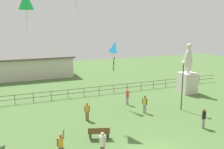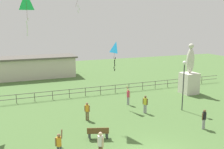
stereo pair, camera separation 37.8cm
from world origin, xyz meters
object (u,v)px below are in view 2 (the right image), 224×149
object	(u,v)px
person_5	(87,110)
kite_3	(26,3)
statue_monument	(189,78)
person_3	(128,96)
person_0	(59,144)
person_4	(204,118)
kite_0	(116,48)
person_1	(145,103)
person_2	(101,144)
park_bench	(98,132)
lamppost	(184,75)

from	to	relation	value
person_5	kite_3	distance (m)	9.34
statue_monument	person_3	size ratio (longest dim) A/B	3.03
statue_monument	person_0	world-z (taller)	statue_monument
statue_monument	person_4	bearing A→B (deg)	-121.81
person_3	kite_0	xyz separation A→B (m)	(-1.08, 0.51, 4.58)
statue_monument	person_5	distance (m)	13.47
person_0	person_3	size ratio (longest dim) A/B	0.98
statue_monument	person_1	size ratio (longest dim) A/B	3.52
person_0	person_2	xyz separation A→B (m)	(2.23, -0.97, 0.06)
statue_monument	kite_3	bearing A→B (deg)	-169.40
person_3	park_bench	bearing A→B (deg)	-130.52
person_4	kite_0	size ratio (longest dim) A/B	0.55
person_2	person_3	xyz separation A→B (m)	(5.72, 8.46, -0.04)
person_3	statue_monument	bearing A→B (deg)	8.75
lamppost	person_1	bearing A→B (deg)	170.90
person_3	person_5	size ratio (longest dim) A/B	1.22
park_bench	person_4	xyz separation A→B (m)	(7.92, -1.33, 0.41)
kite_3	person_4	bearing A→B (deg)	-24.05
lamppost	kite_3	xyz separation A→B (m)	(-12.90, 1.24, 5.92)
person_4	person_0	bearing A→B (deg)	-178.65
person_1	person_2	distance (m)	8.47
kite_3	person_0	bearing A→B (deg)	-79.78
statue_monument	person_3	world-z (taller)	statue_monument
park_bench	person_1	distance (m)	6.38
person_0	person_5	world-z (taller)	person_0
person_3	lamppost	bearing A→B (deg)	-38.95
person_5	kite_0	bearing A→B (deg)	37.71
statue_monument	park_bench	xyz separation A→B (m)	(-13.18, -7.15, -1.34)
statue_monument	person_2	world-z (taller)	statue_monument
lamppost	kite_0	size ratio (longest dim) A/B	1.65
person_2	kite_0	xyz separation A→B (m)	(4.65, 8.96, 4.54)
statue_monument	person_4	xyz separation A→B (m)	(-5.26, -8.48, -0.93)
person_2	person_3	size ratio (longest dim) A/B	0.91
kite_3	statue_monument	bearing A→B (deg)	10.60
person_3	person_4	distance (m)	7.78
statue_monument	kite_0	xyz separation A→B (m)	(-9.22, -0.75, 3.71)
kite_3	person_2	bearing A→B (deg)	-63.61
park_bench	person_4	distance (m)	8.04
person_1	park_bench	bearing A→B (deg)	-149.08
park_bench	kite_0	world-z (taller)	kite_0
lamppost	person_5	size ratio (longest dim) A/B	3.01
person_2	person_3	distance (m)	10.21
statue_monument	person_4	distance (m)	10.02
statue_monument	kite_3	distance (m)	18.91
person_2	kite_3	distance (m)	11.00
person_2	person_1	bearing A→B (deg)	43.52
person_1	person_2	xyz separation A→B (m)	(-6.14, -5.83, 0.05)
person_5	person_4	bearing A→B (deg)	-32.28
statue_monument	person_0	bearing A→B (deg)	-151.51
lamppost	person_0	size ratio (longest dim) A/B	2.52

